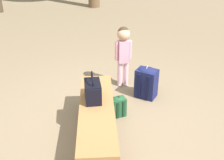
{
  "coord_description": "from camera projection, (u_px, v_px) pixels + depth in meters",
  "views": [
    {
      "loc": [
        -2.96,
        -0.19,
        2.18
      ],
      "look_at": [
        0.35,
        0.02,
        0.45
      ],
      "focal_mm": 44.35,
      "sensor_mm": 36.0,
      "label": 1
    }
  ],
  "objects": [
    {
      "name": "ground_plane",
      "position": [
        112.0,
        123.0,
        3.64
      ],
      "size": [
        40.0,
        40.0,
        0.0
      ],
      "primitive_type": "plane",
      "color": "#7F6B51",
      "rests_on": "ground"
    },
    {
      "name": "park_bench",
      "position": [
        97.0,
        112.0,
        3.17
      ],
      "size": [
        1.64,
        0.59,
        0.45
      ],
      "color": "#9E6B3D",
      "rests_on": "ground"
    },
    {
      "name": "handbag",
      "position": [
        93.0,
        90.0,
        3.24
      ],
      "size": [
        0.35,
        0.24,
        0.37
      ],
      "color": "black",
      "rests_on": "park_bench"
    },
    {
      "name": "child_standing",
      "position": [
        123.0,
        48.0,
        4.24
      ],
      "size": [
        0.2,
        0.26,
        0.98
      ],
      "color": "#E5B2C6",
      "rests_on": "ground"
    },
    {
      "name": "backpack_large",
      "position": [
        146.0,
        81.0,
        4.12
      ],
      "size": [
        0.34,
        0.37,
        0.51
      ],
      "color": "#191E4C",
      "rests_on": "ground"
    },
    {
      "name": "backpack_small",
      "position": [
        119.0,
        106.0,
        3.72
      ],
      "size": [
        0.21,
        0.22,
        0.31
      ],
      "color": "#1E4C2D",
      "rests_on": "ground"
    }
  ]
}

